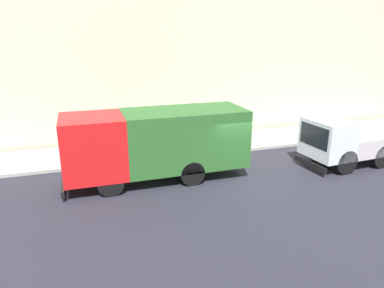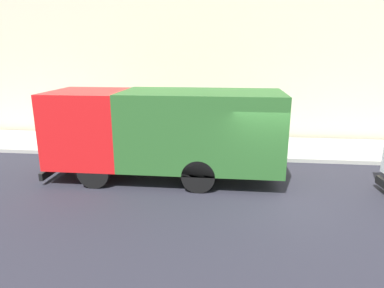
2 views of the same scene
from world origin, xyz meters
name	(u,v)px [view 1 (image 1 of 2)]	position (x,y,z in m)	size (l,w,h in m)	color
ground	(240,177)	(0.00, 0.00, 0.00)	(80.00, 80.00, 0.00)	#272732
sidewalk	(203,144)	(4.70, 0.00, 0.08)	(3.40, 30.00, 0.15)	#A9A9A1
building_facade	(191,39)	(6.90, 0.00, 5.67)	(0.50, 30.00, 11.33)	beige
large_utility_truck	(156,141)	(0.91, 3.45, 1.67)	(2.47, 7.59, 2.91)	red
small_flatbed_truck	(348,142)	(-0.18, -5.42, 1.12)	(2.39, 5.10, 2.26)	white
pedestrian_walking	(141,132)	(4.57, 3.45, 1.08)	(0.43, 0.43, 1.75)	black
pedestrian_standing	(172,135)	(3.90, 1.99, 1.01)	(0.44, 0.44, 1.64)	#423155
traffic_cone_orange	(69,157)	(3.61, 7.01, 0.45)	(0.42, 0.42, 0.60)	orange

